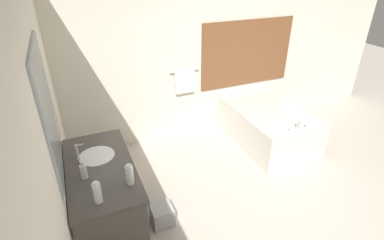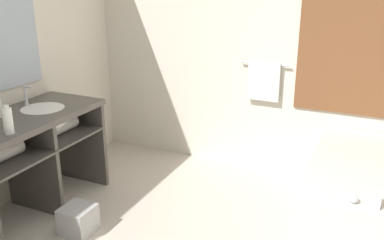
% 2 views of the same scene
% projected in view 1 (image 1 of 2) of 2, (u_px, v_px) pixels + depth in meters
% --- Properties ---
extents(ground_plane, '(16.00, 16.00, 0.00)m').
position_uv_depth(ground_plane, '(275.00, 213.00, 3.61)').
color(ground_plane, beige).
rests_on(ground_plane, ground).
extents(wall_back_with_blinds, '(7.40, 0.13, 2.70)m').
position_uv_depth(wall_back_with_blinds, '(202.00, 55.00, 4.77)').
color(wall_back_with_blinds, silver).
rests_on(wall_back_with_blinds, ground_plane).
extents(wall_left_with_mirror, '(0.08, 7.40, 2.70)m').
position_uv_depth(wall_left_with_mirror, '(50.00, 169.00, 2.20)').
color(wall_left_with_mirror, silver).
rests_on(wall_left_with_mirror, ground_plane).
extents(vanity_counter, '(0.65, 1.33, 0.89)m').
position_uv_depth(vanity_counter, '(103.00, 184.00, 3.12)').
color(vanity_counter, '#4C4742').
rests_on(vanity_counter, ground_plane).
extents(sink_faucet, '(0.09, 0.04, 0.18)m').
position_uv_depth(sink_faucet, '(78.00, 153.00, 3.03)').
color(sink_faucet, silver).
rests_on(sink_faucet, vanity_counter).
extents(bathtub, '(1.04, 1.55, 0.71)m').
position_uv_depth(bathtub, '(268.00, 124.00, 4.89)').
color(bathtub, silver).
rests_on(bathtub, ground_plane).
extents(water_bottle_1, '(0.07, 0.07, 0.22)m').
position_uv_depth(water_bottle_1, '(130.00, 175.00, 2.70)').
color(water_bottle_1, silver).
rests_on(water_bottle_1, vanity_counter).
extents(water_bottle_2, '(0.07, 0.07, 0.22)m').
position_uv_depth(water_bottle_2, '(97.00, 193.00, 2.50)').
color(water_bottle_2, silver).
rests_on(water_bottle_2, vanity_counter).
extents(soap_dispenser, '(0.06, 0.06, 0.18)m').
position_uv_depth(soap_dispenser, '(84.00, 171.00, 2.78)').
color(soap_dispenser, white).
rests_on(soap_dispenser, vanity_counter).
extents(waste_bin, '(0.25, 0.25, 0.23)m').
position_uv_depth(waste_bin, '(162.00, 215.00, 3.44)').
color(waste_bin, '#B2B2B2').
rests_on(waste_bin, ground_plane).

